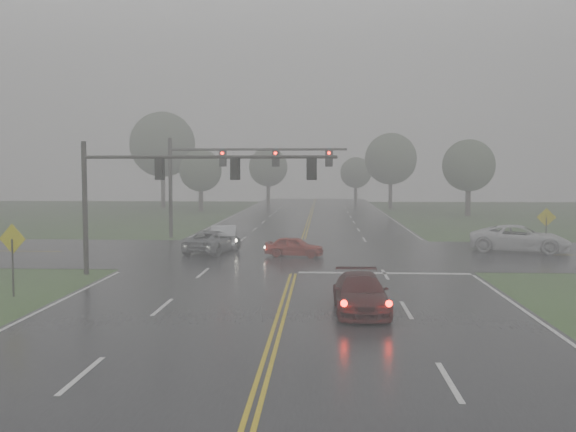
# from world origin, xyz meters

# --- Properties ---
(ground) EXTENTS (180.00, 180.00, 0.00)m
(ground) POSITION_xyz_m (0.00, 0.00, 0.00)
(ground) COLOR #2D491F
(ground) RESTS_ON ground
(main_road) EXTENTS (18.00, 160.00, 0.02)m
(main_road) POSITION_xyz_m (0.00, 20.00, 0.00)
(main_road) COLOR black
(main_road) RESTS_ON ground
(cross_street) EXTENTS (120.00, 14.00, 0.02)m
(cross_street) POSITION_xyz_m (0.00, 22.00, 0.00)
(cross_street) COLOR black
(cross_street) RESTS_ON ground
(stop_bar) EXTENTS (8.50, 0.50, 0.01)m
(stop_bar) POSITION_xyz_m (4.50, 14.40, 0.00)
(stop_bar) COLOR silver
(stop_bar) RESTS_ON ground
(sedan_maroon) EXTENTS (2.01, 4.68, 1.34)m
(sedan_maroon) POSITION_xyz_m (2.82, 5.59, 0.00)
(sedan_maroon) COLOR #36090A
(sedan_maroon) RESTS_ON ground
(sedan_red) EXTENTS (3.69, 2.05, 1.19)m
(sedan_red) POSITION_xyz_m (-0.23, 20.46, 0.00)
(sedan_red) COLOR #A1170E
(sedan_red) RESTS_ON ground
(sedan_silver) EXTENTS (2.08, 4.78, 1.53)m
(sedan_silver) POSITION_xyz_m (-5.03, 24.37, 0.00)
(sedan_silver) COLOR #B8BBC1
(sedan_silver) RESTS_ON ground
(car_grey) EXTENTS (3.40, 5.36, 1.38)m
(car_grey) POSITION_xyz_m (-5.37, 21.99, 0.00)
(car_grey) COLOR #5B5E63
(car_grey) RESTS_ON ground
(pickup_white) EXTENTS (6.58, 4.47, 1.67)m
(pickup_white) POSITION_xyz_m (13.81, 23.50, 0.00)
(pickup_white) COLOR silver
(pickup_white) RESTS_ON ground
(signal_gantry_near) EXTENTS (12.46, 0.29, 6.52)m
(signal_gantry_near) POSITION_xyz_m (-6.33, 13.48, 4.60)
(signal_gantry_near) COLOR black
(signal_gantry_near) RESTS_ON ground
(signal_gantry_far) EXTENTS (13.58, 0.39, 7.61)m
(signal_gantry_far) POSITION_xyz_m (-6.01, 31.12, 5.35)
(signal_gantry_far) COLOR black
(signal_gantry_far) RESTS_ON ground
(sign_diamond_west) EXTENTS (1.21, 0.31, 2.96)m
(sign_diamond_west) POSITION_xyz_m (-11.05, 7.77, 2.00)
(sign_diamond_west) COLOR black
(sign_diamond_west) RESTS_ON ground
(sign_diamond_east) EXTENTS (1.15, 0.24, 2.78)m
(sign_diamond_east) POSITION_xyz_m (15.37, 23.39, 1.87)
(sign_diamond_east) COLOR black
(sign_diamond_east) RESTS_ON ground
(tree_nw_a) EXTENTS (5.33, 5.33, 7.84)m
(tree_nw_a) POSITION_xyz_m (-14.00, 63.00, 5.14)
(tree_nw_a) COLOR #2D221D
(tree_nw_a) RESTS_ON ground
(tree_ne_a) EXTENTS (6.95, 6.95, 10.20)m
(tree_ne_a) POSITION_xyz_m (10.48, 69.55, 6.72)
(tree_ne_a) COLOR #2D221D
(tree_ne_a) RESTS_ON ground
(tree_n_mid) EXTENTS (5.87, 5.87, 8.62)m
(tree_n_mid) POSITION_xyz_m (-6.86, 79.33, 5.67)
(tree_n_mid) COLOR #2D221D
(tree_n_mid) RESTS_ON ground
(tree_e_near) EXTENTS (5.92, 5.92, 8.69)m
(tree_e_near) POSITION_xyz_m (17.89, 56.52, 5.71)
(tree_e_near) COLOR #2D221D
(tree_e_near) RESTS_ON ground
(tree_nw_b) EXTENTS (9.09, 9.09, 13.35)m
(tree_nw_b) POSITION_xyz_m (-20.94, 71.35, 8.79)
(tree_nw_b) COLOR #2D221D
(tree_nw_b) RESTS_ON ground
(tree_n_far) EXTENTS (5.01, 5.01, 7.36)m
(tree_n_far) POSITION_xyz_m (6.69, 86.65, 4.83)
(tree_n_far) COLOR #2D221D
(tree_n_far) RESTS_ON ground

